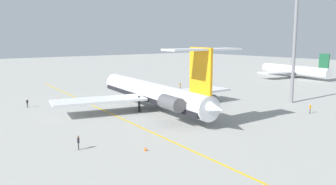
{
  "coord_description": "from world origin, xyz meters",
  "views": [
    {
      "loc": [
        57.42,
        -24.85,
        13.39
      ],
      "look_at": [
        4.25,
        15.74,
        2.82
      ],
      "focal_mm": 37.2,
      "sensor_mm": 36.0,
      "label": 1
    }
  ],
  "objects_px": {
    "main_jetliner": "(154,93)",
    "ground_crew_near_tail": "(180,85)",
    "ground_crew_starboard": "(27,102)",
    "light_mast": "(295,30)",
    "ground_crew_near_nose": "(310,107)",
    "safety_cone_wingtip": "(145,149)",
    "ground_crew_portside": "(78,141)",
    "safety_cone_nose": "(58,99)",
    "airliner_far_left": "(292,70)"
  },
  "relations": [
    {
      "from": "ground_crew_starboard",
      "to": "light_mast",
      "type": "relative_size",
      "value": 0.06
    },
    {
      "from": "ground_crew_near_nose",
      "to": "ground_crew_near_tail",
      "type": "xyz_separation_m",
      "value": [
        -36.33,
        -0.19,
        0.04
      ]
    },
    {
      "from": "safety_cone_nose",
      "to": "light_mast",
      "type": "relative_size",
      "value": 0.02
    },
    {
      "from": "main_jetliner",
      "to": "ground_crew_near_tail",
      "type": "distance_m",
      "value": 26.73
    },
    {
      "from": "ground_crew_portside",
      "to": "safety_cone_wingtip",
      "type": "distance_m",
      "value": 8.15
    },
    {
      "from": "ground_crew_portside",
      "to": "light_mast",
      "type": "distance_m",
      "value": 49.73
    },
    {
      "from": "ground_crew_near_tail",
      "to": "safety_cone_wingtip",
      "type": "distance_m",
      "value": 49.89
    },
    {
      "from": "main_jetliner",
      "to": "ground_crew_near_tail",
      "type": "height_order",
      "value": "main_jetliner"
    },
    {
      "from": "airliner_far_left",
      "to": "safety_cone_nose",
      "type": "height_order",
      "value": "airliner_far_left"
    },
    {
      "from": "ground_crew_near_nose",
      "to": "safety_cone_wingtip",
      "type": "relative_size",
      "value": 3.22
    },
    {
      "from": "airliner_far_left",
      "to": "ground_crew_near_tail",
      "type": "distance_m",
      "value": 48.21
    },
    {
      "from": "ground_crew_near_nose",
      "to": "ground_crew_portside",
      "type": "relative_size",
      "value": 1.0
    },
    {
      "from": "main_jetliner",
      "to": "ground_crew_near_tail",
      "type": "bearing_deg",
      "value": -43.04
    },
    {
      "from": "safety_cone_nose",
      "to": "light_mast",
      "type": "xyz_separation_m",
      "value": [
        32.65,
        37.57,
        14.6
      ]
    },
    {
      "from": "ground_crew_near_tail",
      "to": "ground_crew_starboard",
      "type": "relative_size",
      "value": 1.07
    },
    {
      "from": "ground_crew_near_nose",
      "to": "airliner_far_left",
      "type": "bearing_deg",
      "value": 102.48
    },
    {
      "from": "airliner_far_left",
      "to": "safety_cone_nose",
      "type": "bearing_deg",
      "value": 95.4
    },
    {
      "from": "light_mast",
      "to": "ground_crew_starboard",
      "type": "bearing_deg",
      "value": -121.78
    },
    {
      "from": "airliner_far_left",
      "to": "ground_crew_portside",
      "type": "xyz_separation_m",
      "value": [
        29.29,
        -89.08,
        -1.39
      ]
    },
    {
      "from": "airliner_far_left",
      "to": "ground_crew_starboard",
      "type": "bearing_deg",
      "value": 98.83
    },
    {
      "from": "ground_crew_near_nose",
      "to": "safety_cone_wingtip",
      "type": "xyz_separation_m",
      "value": [
        -0.51,
        -34.9,
        -0.85
      ]
    },
    {
      "from": "light_mast",
      "to": "airliner_far_left",
      "type": "bearing_deg",
      "value": 123.05
    },
    {
      "from": "safety_cone_nose",
      "to": "ground_crew_near_tail",
      "type": "bearing_deg",
      "value": 81.78
    },
    {
      "from": "main_jetliner",
      "to": "light_mast",
      "type": "height_order",
      "value": "light_mast"
    },
    {
      "from": "ground_crew_near_tail",
      "to": "ground_crew_near_nose",
      "type": "bearing_deg",
      "value": 151.0
    },
    {
      "from": "ground_crew_near_nose",
      "to": "ground_crew_portside",
      "type": "distance_m",
      "value": 41.49
    },
    {
      "from": "ground_crew_portside",
      "to": "safety_cone_wingtip",
      "type": "bearing_deg",
      "value": 165.65
    },
    {
      "from": "main_jetliner",
      "to": "ground_crew_starboard",
      "type": "distance_m",
      "value": 24.87
    },
    {
      "from": "safety_cone_nose",
      "to": "main_jetliner",
      "type": "bearing_deg",
      "value": 25.63
    },
    {
      "from": "ground_crew_near_nose",
      "to": "ground_crew_portside",
      "type": "bearing_deg",
      "value": -121.61
    },
    {
      "from": "main_jetliner",
      "to": "light_mast",
      "type": "distance_m",
      "value": 31.54
    },
    {
      "from": "ground_crew_near_nose",
      "to": "light_mast",
      "type": "distance_m",
      "value": 17.3
    },
    {
      "from": "safety_cone_nose",
      "to": "safety_cone_wingtip",
      "type": "distance_m",
      "value": 40.46
    },
    {
      "from": "ground_crew_near_tail",
      "to": "ground_crew_portside",
      "type": "distance_m",
      "value": 51.08
    },
    {
      "from": "safety_cone_wingtip",
      "to": "airliner_far_left",
      "type": "bearing_deg",
      "value": 112.61
    },
    {
      "from": "ground_crew_starboard",
      "to": "safety_cone_nose",
      "type": "height_order",
      "value": "ground_crew_starboard"
    },
    {
      "from": "ground_crew_portside",
      "to": "ground_crew_starboard",
      "type": "height_order",
      "value": "ground_crew_portside"
    },
    {
      "from": "ground_crew_starboard",
      "to": "light_mast",
      "type": "xyz_separation_m",
      "value": [
        28.01,
        45.21,
        13.79
      ]
    },
    {
      "from": "ground_crew_near_tail",
      "to": "ground_crew_starboard",
      "type": "xyz_separation_m",
      "value": [
        0.2,
        -38.38,
        -0.08
      ]
    },
    {
      "from": "ground_crew_near_nose",
      "to": "ground_crew_starboard",
      "type": "relative_size",
      "value": 1.03
    },
    {
      "from": "ground_crew_near_nose",
      "to": "light_mast",
      "type": "xyz_separation_m",
      "value": [
        -8.13,
        6.63,
        13.76
      ]
    },
    {
      "from": "airliner_far_left",
      "to": "safety_cone_nose",
      "type": "relative_size",
      "value": 51.89
    },
    {
      "from": "main_jetliner",
      "to": "light_mast",
      "type": "bearing_deg",
      "value": -105.28
    },
    {
      "from": "ground_crew_starboard",
      "to": "safety_cone_nose",
      "type": "xyz_separation_m",
      "value": [
        -4.64,
        7.64,
        -0.81
      ]
    },
    {
      "from": "ground_crew_portside",
      "to": "safety_cone_wingtip",
      "type": "xyz_separation_m",
      "value": [
        5.23,
        6.19,
        -0.85
      ]
    },
    {
      "from": "main_jetliner",
      "to": "ground_crew_starboard",
      "type": "relative_size",
      "value": 24.02
    },
    {
      "from": "airliner_far_left",
      "to": "ground_crew_starboard",
      "type": "distance_m",
      "value": 86.57
    },
    {
      "from": "ground_crew_portside",
      "to": "main_jetliner",
      "type": "bearing_deg",
      "value": -121.06
    },
    {
      "from": "ground_crew_portside",
      "to": "light_mast",
      "type": "xyz_separation_m",
      "value": [
        -2.39,
        47.73,
        13.76
      ]
    },
    {
      "from": "ground_crew_starboard",
      "to": "safety_cone_wingtip",
      "type": "distance_m",
      "value": 35.82
    }
  ]
}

